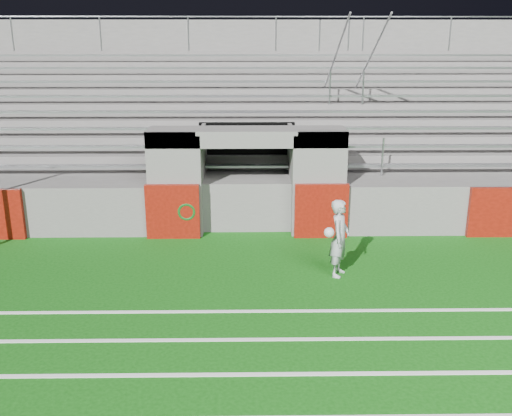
{
  "coord_description": "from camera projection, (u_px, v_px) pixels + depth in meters",
  "views": [
    {
      "loc": [
        0.03,
        -10.25,
        4.72
      ],
      "look_at": [
        0.2,
        1.8,
        1.1
      ],
      "focal_mm": 40.0,
      "sensor_mm": 36.0,
      "label": 1
    }
  ],
  "objects": [
    {
      "name": "hose_coil",
      "position": [
        187.0,
        210.0,
        13.76
      ],
      "size": [
        0.51,
        0.14,
        0.53
      ],
      "color": "#0C3F17",
      "rests_on": "ground"
    },
    {
      "name": "stadium_structure",
      "position": [
        247.0,
        141.0,
        18.38
      ],
      "size": [
        26.0,
        8.48,
        5.42
      ],
      "color": "#5C5957",
      "rests_on": "ground"
    },
    {
      "name": "goalkeeper_with_ball",
      "position": [
        339.0,
        238.0,
        11.57
      ],
      "size": [
        0.65,
        0.71,
        1.61
      ],
      "color": "#A0A6AA",
      "rests_on": "ground"
    },
    {
      "name": "ground",
      "position": [
        247.0,
        288.0,
        11.18
      ],
      "size": [
        90.0,
        90.0,
        0.0
      ],
      "primitive_type": "plane",
      "color": "#0D490C",
      "rests_on": "ground"
    }
  ]
}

